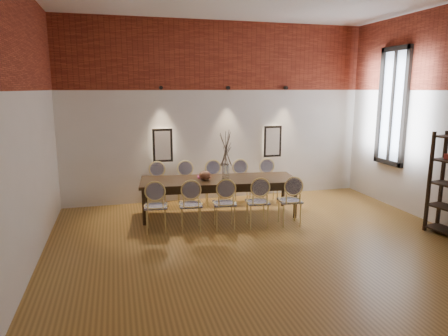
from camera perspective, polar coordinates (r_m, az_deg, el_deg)
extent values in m
cube|color=olive|center=(6.35, 7.36, -12.41)|extent=(7.00, 7.00, 0.02)
cube|color=silver|center=(9.21, -0.84, 7.96)|extent=(7.00, 0.10, 4.00)
cube|color=silver|center=(5.53, -28.51, 4.42)|extent=(0.10, 7.00, 4.00)
cube|color=maroon|center=(9.15, -0.75, 15.78)|extent=(7.00, 0.02, 1.50)
cube|color=maroon|center=(5.54, -29.03, 17.40)|extent=(0.02, 7.00, 1.50)
cube|color=#FFEAC6|center=(8.94, -8.78, 3.23)|extent=(0.36, 0.06, 0.66)
cube|color=#FFEAC6|center=(9.58, 6.89, 3.81)|extent=(0.36, 0.06, 0.66)
cylinder|color=black|center=(8.83, -9.00, 11.26)|extent=(0.08, 0.10, 0.08)
cylinder|color=black|center=(9.12, 0.59, 11.39)|extent=(0.08, 0.10, 0.08)
cylinder|color=black|center=(9.59, 8.83, 11.25)|extent=(0.08, 0.10, 0.08)
cube|color=silver|center=(9.33, 23.00, 8.05)|extent=(0.02, 0.78, 2.38)
cube|color=black|center=(9.32, 22.90, 8.06)|extent=(0.08, 0.90, 2.50)
cube|color=black|center=(9.32, 22.90, 8.06)|extent=(0.06, 0.06, 2.40)
cube|color=black|center=(8.11, -0.74, -4.15)|extent=(3.20, 1.36, 0.75)
cylinder|color=silver|center=(8.00, 0.24, -0.49)|extent=(0.14, 0.14, 0.30)
ellipsoid|color=#5A301E|center=(7.92, -2.74, -1.07)|extent=(0.24, 0.24, 0.18)
cube|color=#8B2C64|center=(8.15, -2.91, -1.26)|extent=(0.28, 0.21, 0.03)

